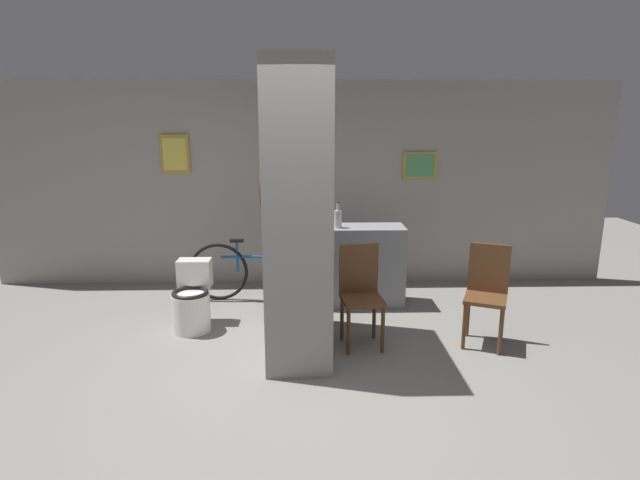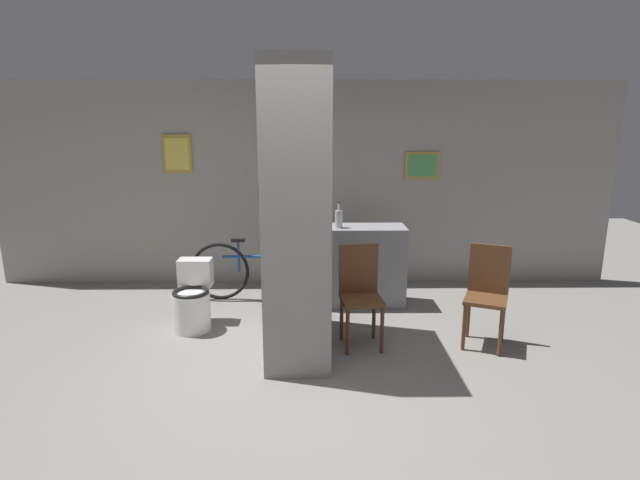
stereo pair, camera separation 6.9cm
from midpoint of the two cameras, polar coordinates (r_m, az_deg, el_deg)
The scene contains 9 objects.
ground_plane at distance 4.33m, azimuth -2.54°, elevation -15.59°, with size 14.00×14.00×0.00m, color gray.
wall_back at distance 6.47m, azimuth -2.28°, elevation 6.32°, with size 8.00×0.09×2.60m.
pillar_center at distance 4.49m, azimuth -2.87°, elevation 3.15°, with size 0.60×1.26×2.60m.
counter_shelf at distance 5.83m, azimuth 3.77°, elevation -2.91°, with size 1.11×0.44×0.93m.
toilet at distance 5.34m, azimuth -14.77°, elevation -6.79°, with size 0.38×0.54×0.69m.
chair_near_pillar at distance 4.77m, azimuth 4.26°, elevation -5.82°, with size 0.42×0.42×0.96m.
chair_by_doorway at distance 5.02m, azimuth 18.14°, elevation -5.48°, with size 0.50×0.50×0.96m.
bicycle at distance 6.01m, azimuth -7.48°, elevation -3.47°, with size 1.62×0.42×0.76m.
bottle_tall at distance 5.61m, azimuth 1.70°, elevation 2.54°, with size 0.09×0.09×0.31m.
Camera 1 is at (0.05, -3.79, 2.10)m, focal length 28.00 mm.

